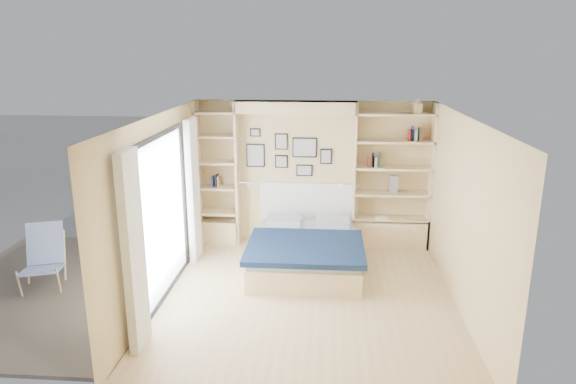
{
  "coord_description": "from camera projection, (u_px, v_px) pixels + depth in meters",
  "views": [
    {
      "loc": [
        0.23,
        -6.44,
        3.3
      ],
      "look_at": [
        -0.33,
        0.9,
        1.27
      ],
      "focal_mm": 32.0,
      "sensor_mm": 36.0,
      "label": 1
    }
  ],
  "objects": [
    {
      "name": "photo_gallery",
      "position": [
        287.0,
        153.0,
        8.83
      ],
      "size": [
        1.48,
        0.02,
        0.82
      ],
      "color": "black",
      "rests_on": "ground"
    },
    {
      "name": "deck",
      "position": [
        56.0,
        289.0,
        7.35
      ],
      "size": [
        3.2,
        4.0,
        0.05
      ],
      "primitive_type": "cube",
      "color": "#66584B",
      "rests_on": "ground"
    },
    {
      "name": "shelf_decor",
      "position": [
        380.0,
        151.0,
        8.54
      ],
      "size": [
        3.53,
        0.23,
        2.03
      ],
      "color": "#A51E1E",
      "rests_on": "ground"
    },
    {
      "name": "deck_chair",
      "position": [
        43.0,
        257.0,
        7.4
      ],
      "size": [
        0.78,
        1.0,
        0.89
      ],
      "rotation": [
        0.0,
        0.0,
        0.33
      ],
      "color": "tan",
      "rests_on": "ground"
    },
    {
      "name": "ground",
      "position": [
        307.0,
        298.0,
        7.09
      ],
      "size": [
        4.5,
        4.5,
        0.0
      ],
      "primitive_type": "plane",
      "color": "tan",
      "rests_on": "ground"
    },
    {
      "name": "bed",
      "position": [
        306.0,
        251.0,
        8.03
      ],
      "size": [
        1.74,
        2.27,
        1.07
      ],
      "color": "beige",
      "rests_on": "ground"
    },
    {
      "name": "reading_lamps",
      "position": [
        295.0,
        184.0,
        8.74
      ],
      "size": [
        1.92,
        0.12,
        0.15
      ],
      "color": "silver",
      "rests_on": "ground"
    },
    {
      "name": "room_shell",
      "position": [
        288.0,
        193.0,
        8.29
      ],
      "size": [
        4.5,
        4.5,
        4.5
      ],
      "color": "tan",
      "rests_on": "ground"
    }
  ]
}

